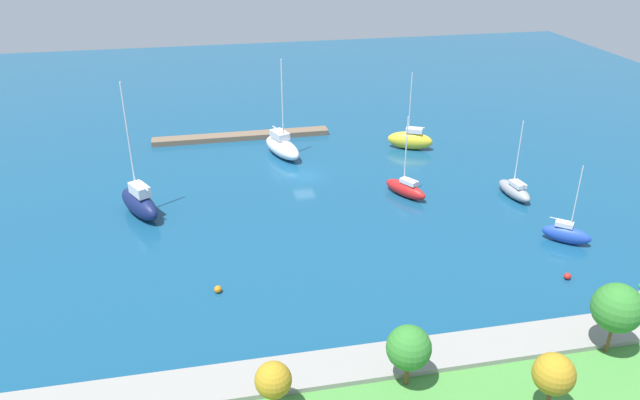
{
  "coord_description": "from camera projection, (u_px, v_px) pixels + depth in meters",
  "views": [
    {
      "loc": [
        11.7,
        67.75,
        30.46
      ],
      "look_at": [
        0.0,
        10.08,
        1.5
      ],
      "focal_mm": 34.0,
      "sensor_mm": 36.0,
      "label": 1
    }
  ],
  "objects": [
    {
      "name": "park_tree_west",
      "position": [
        409.0,
        348.0,
        40.04
      ],
      "size": [
        3.05,
        3.05,
        4.63
      ],
      "color": "brown",
      "rests_on": "shoreline_park"
    },
    {
      "name": "sailboat_yellow_by_breakwater",
      "position": [
        410.0,
        140.0,
        82.79
      ],
      "size": [
        6.41,
        4.61,
        10.55
      ],
      "rotation": [
        0.0,
        0.0,
        5.82
      ],
      "color": "yellow",
      "rests_on": "water"
    },
    {
      "name": "mooring_buoy_orange",
      "position": [
        218.0,
        289.0,
        52.49
      ],
      "size": [
        0.65,
        0.65,
        0.65
      ],
      "primitive_type": "sphere",
      "color": "orange",
      "rests_on": "water"
    },
    {
      "name": "pier_dock",
      "position": [
        242.0,
        136.0,
        86.79
      ],
      "size": [
        25.06,
        2.16,
        0.72
      ],
      "primitive_type": "cube",
      "color": "brown",
      "rests_on": "ground"
    },
    {
      "name": "harbor_beacon",
      "position": [
        638.0,
        301.0,
        45.71
      ],
      "size": [
        0.56,
        0.56,
        3.73
      ],
      "color": "silver",
      "rests_on": "breakwater"
    },
    {
      "name": "water",
      "position": [
        304.0,
        176.0,
        75.12
      ],
      "size": [
        160.0,
        160.0,
        0.0
      ],
      "primitive_type": "plane",
      "color": "navy",
      "rests_on": "ground"
    },
    {
      "name": "mooring_buoy_red",
      "position": [
        567.0,
        276.0,
        54.36
      ],
      "size": [
        0.62,
        0.62,
        0.62
      ],
      "primitive_type": "sphere",
      "color": "red",
      "rests_on": "water"
    },
    {
      "name": "sailboat_red_off_beacon",
      "position": [
        406.0,
        188.0,
        69.51
      ],
      "size": [
        4.29,
        5.76,
        9.51
      ],
      "rotation": [
        0.0,
        0.0,
        5.24
      ],
      "color": "red",
      "rests_on": "water"
    },
    {
      "name": "park_tree_mideast",
      "position": [
        554.0,
        374.0,
        37.65
      ],
      "size": [
        2.67,
        2.67,
        4.56
      ],
      "color": "brown",
      "rests_on": "shoreline_park"
    },
    {
      "name": "park_tree_center",
      "position": [
        273.0,
        380.0,
        37.8
      ],
      "size": [
        2.37,
        2.37,
        3.96
      ],
      "color": "brown",
      "rests_on": "shoreline_park"
    },
    {
      "name": "sailboat_white_far_south",
      "position": [
        282.0,
        146.0,
        80.46
      ],
      "size": [
        5.2,
        8.28,
        13.05
      ],
      "rotation": [
        0.0,
        0.0,
        1.92
      ],
      "color": "white",
      "rests_on": "water"
    },
    {
      "name": "sailboat_blue_along_channel",
      "position": [
        566.0,
        234.0,
        60.01
      ],
      "size": [
        4.53,
        4.09,
        8.31
      ],
      "rotation": [
        0.0,
        0.0,
        2.46
      ],
      "color": "#2347B2",
      "rests_on": "water"
    },
    {
      "name": "sailboat_gray_mid_basin",
      "position": [
        514.0,
        190.0,
        69.35
      ],
      "size": [
        2.51,
        5.69,
        9.07
      ],
      "rotation": [
        0.0,
        0.0,
        4.83
      ],
      "color": "gray",
      "rests_on": "water"
    },
    {
      "name": "sailboat_navy_west_end",
      "position": [
        139.0,
        202.0,
        64.98
      ],
      "size": [
        5.54,
        7.68,
        14.63
      ],
      "rotation": [
        0.0,
        0.0,
        5.2
      ],
      "color": "#141E4C",
      "rests_on": "water"
    },
    {
      "name": "breakwater",
      "position": [
        391.0,
        364.0,
        43.49
      ],
      "size": [
        70.4,
        3.59,
        1.29
      ],
      "primitive_type": "cube",
      "color": "gray",
      "rests_on": "ground"
    },
    {
      "name": "park_tree_east",
      "position": [
        617.0,
        308.0,
        42.63
      ],
      "size": [
        3.57,
        3.57,
        5.69
      ],
      "color": "brown",
      "rests_on": "shoreline_park"
    }
  ]
}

